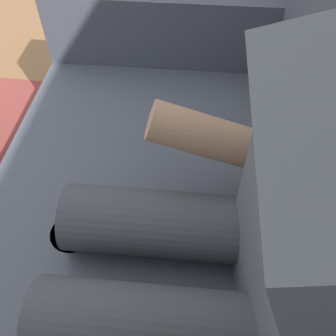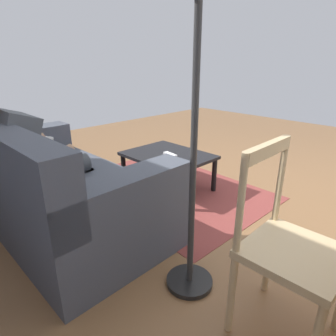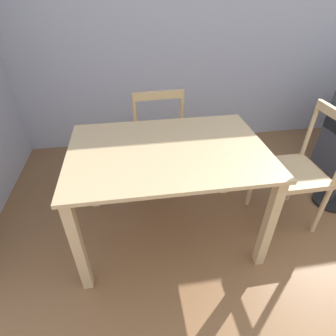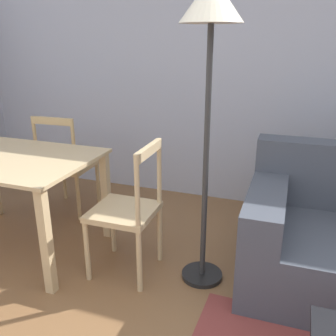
{
  "view_description": "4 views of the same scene",
  "coord_description": "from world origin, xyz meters",
  "px_view_note": "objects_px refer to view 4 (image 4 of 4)",
  "views": [
    {
      "loc": [
        1.43,
        1.51,
        1.18
      ],
      "look_at": [
        1.02,
        1.47,
        0.71
      ],
      "focal_mm": 39.72,
      "sensor_mm": 36.0,
      "label": 1
    },
    {
      "loc": [
        -1.09,
        2.34,
        1.28
      ],
      "look_at": [
        0.89,
        0.39,
        0.23
      ],
      "focal_mm": 30.8,
      "sensor_mm": 36.0,
      "label": 2
    },
    {
      "loc": [
        -1.88,
        -0.26,
        1.63
      ],
      "look_at": [
        -1.66,
        1.18,
        0.6
      ],
      "focal_mm": 28.58,
      "sensor_mm": 36.0,
      "label": 3
    },
    {
      "loc": [
        0.32,
        -0.85,
        1.57
      ],
      "look_at": [
        -0.32,
        0.93,
        0.9
      ],
      "focal_mm": 39.35,
      "sensor_mm": 36.0,
      "label": 4
    }
  ],
  "objects_px": {
    "dining_chair_facing_couch": "(128,211)",
    "floor_lamp": "(211,33)",
    "dining_table": "(9,171)",
    "dining_chair_near_wall": "(67,166)"
  },
  "relations": [
    {
      "from": "dining_table",
      "to": "floor_lamp",
      "type": "distance_m",
      "value": 1.76
    },
    {
      "from": "dining_chair_facing_couch",
      "to": "floor_lamp",
      "type": "distance_m",
      "value": 1.24
    },
    {
      "from": "dining_chair_facing_couch",
      "to": "dining_table",
      "type": "bearing_deg",
      "value": -179.98
    },
    {
      "from": "dining_chair_facing_couch",
      "to": "floor_lamp",
      "type": "height_order",
      "value": "floor_lamp"
    },
    {
      "from": "dining_table",
      "to": "floor_lamp",
      "type": "relative_size",
      "value": 0.67
    },
    {
      "from": "dining_table",
      "to": "floor_lamp",
      "type": "xyz_separation_m",
      "value": [
        1.47,
        0.09,
        0.96
      ]
    },
    {
      "from": "dining_table",
      "to": "dining_chair_facing_couch",
      "type": "height_order",
      "value": "dining_chair_facing_couch"
    },
    {
      "from": "dining_chair_near_wall",
      "to": "dining_chair_facing_couch",
      "type": "distance_m",
      "value": 1.19
    },
    {
      "from": "dining_chair_near_wall",
      "to": "floor_lamp",
      "type": "bearing_deg",
      "value": -22.56
    },
    {
      "from": "dining_chair_near_wall",
      "to": "dining_chair_facing_couch",
      "type": "relative_size",
      "value": 1.0
    }
  ]
}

